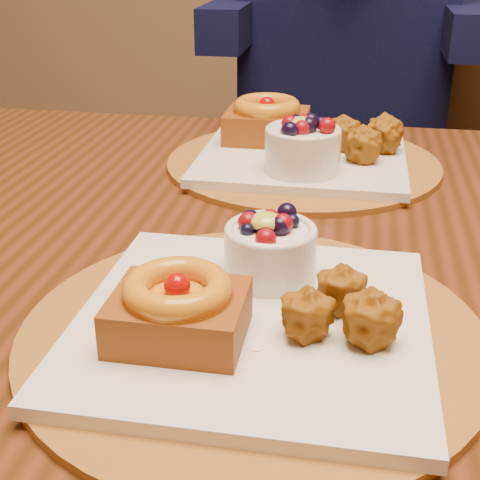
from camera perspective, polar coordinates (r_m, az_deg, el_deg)
name	(u,v)px	position (r m, az deg, el deg)	size (l,w,h in m)	color
dining_table	(282,289)	(0.78, 3.63, -4.19)	(1.60, 0.90, 0.76)	#371D0A
place_setting_near	(251,311)	(0.55, 0.93, -6.04)	(0.38, 0.38, 0.08)	brown
place_setting_far	(301,147)	(0.94, 5.19, 7.88)	(0.38, 0.38, 0.09)	brown
chair_far	(410,192)	(1.75, 14.31, 3.98)	(0.45, 0.45, 0.81)	black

